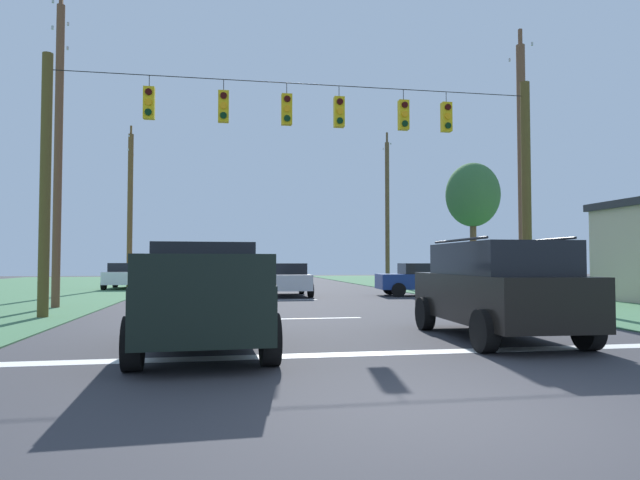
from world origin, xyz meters
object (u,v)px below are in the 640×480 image
object	(u,v)px
pickup_truck	(203,296)
distant_car_crossing_white	(126,275)
distant_car_far_parked	(423,279)
utility_pole_mid_right	(522,170)
utility_pole_mid_left	(58,145)
utility_pole_far_right	(387,211)
distant_car_oncoming	(287,279)
overhead_signal_span	(306,169)
tree_roadside_right	(473,196)
utility_pole_far_left	(130,207)
suv_black	(496,287)

from	to	relation	value
pickup_truck	distant_car_crossing_white	world-z (taller)	pickup_truck
distant_car_crossing_white	distant_car_far_parked	size ratio (longest dim) A/B	0.98
distant_car_crossing_white	utility_pole_mid_right	xyz separation A→B (m)	(17.09, -14.06, 4.39)
utility_pole_mid_right	utility_pole_mid_left	distance (m)	17.10
distant_car_crossing_white	utility_pole_far_right	world-z (taller)	utility_pole_far_right
distant_car_oncoming	distant_car_far_parked	bearing A→B (deg)	-8.58
overhead_signal_span	distant_car_oncoming	distance (m)	9.69
distant_car_oncoming	tree_roadside_right	size ratio (longest dim) A/B	0.56
distant_car_crossing_white	utility_pole_far_left	size ratio (longest dim) A/B	0.43
utility_pole_mid_right	utility_pole_far_right	bearing A→B (deg)	90.42
suv_black	utility_pole_mid_left	world-z (taller)	utility_pole_mid_left
overhead_signal_span	utility_pole_mid_left	xyz separation A→B (m)	(-8.15, 3.43, 1.18)
tree_roadside_right	utility_pole_far_left	bearing A→B (deg)	168.82
pickup_truck	distant_car_far_parked	xyz separation A→B (m)	(9.61, 14.30, -0.18)
distant_car_crossing_white	utility_pole_mid_left	distance (m)	14.36
utility_pole_far_left	overhead_signal_span	bearing A→B (deg)	-66.58
distant_car_far_parked	tree_roadside_right	world-z (taller)	tree_roadside_right
distant_car_oncoming	utility_pole_mid_left	bearing A→B (deg)	-147.14
distant_car_oncoming	utility_pole_far_left	size ratio (longest dim) A/B	0.42
pickup_truck	distant_car_oncoming	bearing A→B (deg)	77.99
utility_pole_far_right	pickup_truck	bearing A→B (deg)	-113.49
pickup_truck	utility_pole_mid_right	xyz separation A→B (m)	(11.76, 9.20, 4.21)
utility_pole_mid_right	tree_roadside_right	distance (m)	12.84
distant_car_crossing_white	distant_car_oncoming	size ratio (longest dim) A/B	1.01
overhead_signal_span	distant_car_far_parked	bearing A→B (deg)	49.77
utility_pole_mid_left	tree_roadside_right	size ratio (longest dim) A/B	1.46
utility_pole_far_right	utility_pole_far_left	world-z (taller)	utility_pole_far_right
utility_pole_far_left	utility_pole_mid_left	bearing A→B (deg)	-89.21
distant_car_crossing_white	utility_pole_far_left	world-z (taller)	utility_pole_far_left
utility_pole_mid_right	tree_roadside_right	world-z (taller)	utility_pole_mid_right
overhead_signal_span	distant_car_far_parked	world-z (taller)	overhead_signal_span
pickup_truck	distant_car_crossing_white	xyz separation A→B (m)	(-5.33, 23.25, -0.18)
pickup_truck	utility_pole_mid_left	bearing A→B (deg)	118.67
pickup_truck	utility_pole_mid_left	world-z (taller)	utility_pole_mid_left
utility_pole_mid_right	utility_pole_far_left	distance (m)	23.86
pickup_truck	distant_car_oncoming	xyz separation A→B (m)	(3.25, 15.26, -0.18)
distant_car_far_parked	utility_pole_far_left	xyz separation A→B (m)	(-15.15, 11.32, 4.27)
suv_black	tree_roadside_right	world-z (taller)	tree_roadside_right
distant_car_crossing_white	distant_car_far_parked	bearing A→B (deg)	-30.93
utility_pole_far_right	tree_roadside_right	xyz separation A→B (m)	(3.91, -5.32, 0.52)
distant_car_crossing_white	pickup_truck	bearing A→B (deg)	-77.10
distant_car_oncoming	utility_pole_far_right	xyz separation A→B (m)	(8.39, 11.51, 4.40)
distant_car_far_parked	utility_pole_mid_right	xyz separation A→B (m)	(2.16, -5.11, 4.39)
suv_black	tree_roadside_right	xyz separation A→B (m)	(9.62, 21.24, 4.64)
distant_car_oncoming	utility_pole_mid_right	distance (m)	11.34
overhead_signal_span	distant_car_oncoming	size ratio (longest dim) A/B	3.52
utility_pole_far_left	distant_car_oncoming	bearing A→B (deg)	-49.69
utility_pole_mid_right	pickup_truck	bearing A→B (deg)	-141.98
utility_pole_mid_left	utility_pole_far_left	distance (m)	15.90
utility_pole_mid_left	distant_car_oncoming	bearing A→B (deg)	32.86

